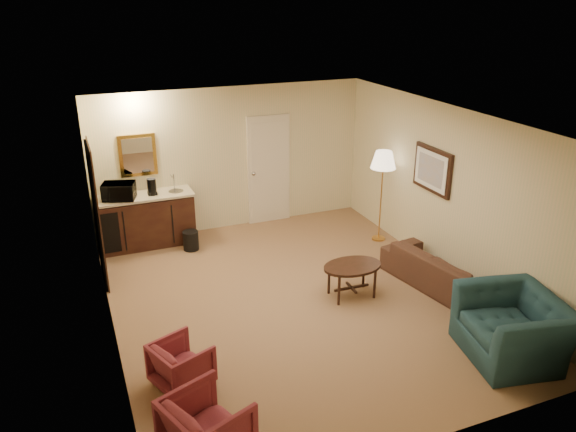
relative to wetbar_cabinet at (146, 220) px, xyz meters
name	(u,v)px	position (x,y,z in m)	size (l,w,h in m)	color
ground	(296,300)	(1.65, -2.72, -0.46)	(6.00, 6.00, 0.00)	olive
room_walls	(269,172)	(1.55, -1.95, 1.26)	(5.02, 6.01, 2.61)	beige
wetbar_cabinet	(146,220)	(0.00, 0.00, 0.00)	(1.64, 0.58, 0.92)	#392012
sofa	(441,265)	(3.80, -3.17, -0.09)	(1.88, 0.55, 0.73)	black
teal_armchair	(514,318)	(3.55, -4.91, 0.07)	(1.20, 0.78, 1.05)	#1C3D46
rose_chair_near	(181,362)	(-0.25, -3.95, -0.17)	(0.57, 0.54, 0.59)	maroon
rose_chair_far	(207,425)	(-0.25, -5.08, -0.10)	(0.70, 0.66, 0.72)	maroon
coffee_table	(352,280)	(2.45, -2.91, -0.21)	(0.87, 0.59, 0.50)	black
floor_lamp	(381,196)	(3.85, -1.32, 0.36)	(0.43, 0.43, 1.63)	#C08B40
waste_bin	(191,240)	(0.65, -0.48, -0.29)	(0.27, 0.27, 0.33)	black
microwave	(119,189)	(-0.40, -0.07, 0.63)	(0.52, 0.29, 0.35)	black
coffee_maker	(152,187)	(0.14, -0.03, 0.60)	(0.15, 0.15, 0.28)	black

